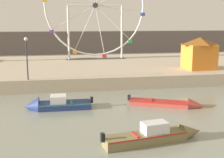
# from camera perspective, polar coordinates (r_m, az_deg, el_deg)

# --- Properties ---
(quay_promenade) EXTENTS (110.00, 19.18, 1.22)m
(quay_promenade) POSITION_cam_1_polar(r_m,az_deg,el_deg) (36.68, -1.95, 2.11)
(quay_promenade) COLOR #B7A88E
(quay_promenade) RESTS_ON ground_plane
(distant_town_skyline) EXTENTS (140.00, 3.00, 4.40)m
(distant_town_skyline) POSITION_cam_1_polar(r_m,az_deg,el_deg) (59.74, -5.07, 7.11)
(distant_town_skyline) COLOR #564C47
(distant_town_skyline) RESTS_ON ground_plane
(motorboat_navy_blue) EXTENTS (5.04, 1.58, 1.50)m
(motorboat_navy_blue) POSITION_cam_1_polar(r_m,az_deg,el_deg) (22.22, -11.53, -4.93)
(motorboat_navy_blue) COLOR navy
(motorboat_navy_blue) RESTS_ON ground_plane
(motorboat_olive_wood) EXTENTS (5.95, 1.96, 1.34)m
(motorboat_olive_wood) POSITION_cam_1_polar(r_m,az_deg,el_deg) (16.23, 8.97, -10.71)
(motorboat_olive_wood) COLOR olive
(motorboat_olive_wood) RESTS_ON ground_plane
(motorboat_faded_red) EXTENTS (5.58, 3.27, 1.06)m
(motorboat_faded_red) POSITION_cam_1_polar(r_m,az_deg,el_deg) (22.85, 11.64, -4.74)
(motorboat_faded_red) COLOR #B24238
(motorboat_faded_red) RESTS_ON ground_plane
(ferris_wheel_white_frame) EXTENTS (13.76, 1.20, 14.04)m
(ferris_wheel_white_frame) POSITION_cam_1_polar(r_m,az_deg,el_deg) (40.58, -3.27, 13.82)
(ferris_wheel_white_frame) COLOR silver
(ferris_wheel_white_frame) RESTS_ON quay_promenade
(carnival_booth_orange_canopy) EXTENTS (3.47, 3.18, 3.47)m
(carnival_booth_orange_canopy) POSITION_cam_1_polar(r_m,az_deg,el_deg) (33.45, 16.61, 4.94)
(carnival_booth_orange_canopy) COLOR orange
(carnival_booth_orange_canopy) RESTS_ON quay_promenade
(promenade_lamp_near) EXTENTS (0.32, 0.32, 3.79)m
(promenade_lamp_near) POSITION_cam_1_polar(r_m,az_deg,el_deg) (27.05, -16.28, 5.06)
(promenade_lamp_near) COLOR #2D2D33
(promenade_lamp_near) RESTS_ON quay_promenade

